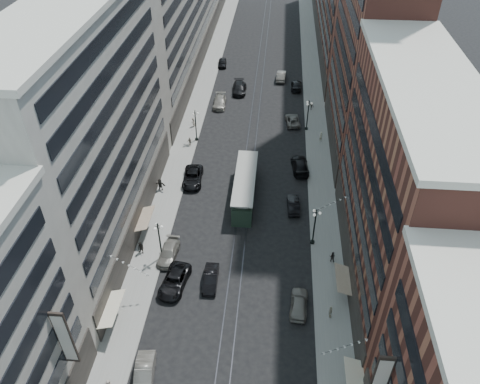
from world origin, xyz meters
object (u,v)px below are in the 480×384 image
(streetcar, at_px, (245,188))
(car_12, at_px, (296,85))
(lamppost_se_far, at_px, (315,226))
(car_extra_0, at_px, (169,253))
(pedestrian_extra_0, at_px, (193,122))
(car_11, at_px, (293,120))
(pedestrian_9, at_px, (311,106))
(pedestrian_2, at_px, (141,248))
(car_10, at_px, (293,204))
(car_14, at_px, (281,76))
(car_extra_1, at_px, (239,88))
(car_4, at_px, (299,303))
(lamppost_se_mid, at_px, (308,114))
(pedestrian_6, at_px, (190,141))
(car_extra_2, at_px, (300,165))
(pedestrian_4, at_px, (330,312))
(car_7, at_px, (193,177))
(car_9, at_px, (222,63))
(pedestrian_8, at_px, (321,136))
(lamppost_sw_mid, at_px, (196,124))
(car_8, at_px, (220,102))
(car_2, at_px, (174,281))
(pedestrian_7, at_px, (332,257))
(lamppost_sw_far, at_px, (160,239))
(car_13, at_px, (242,88))
(pedestrian_5, at_px, (160,185))
(car_1, at_px, (144,374))
(car_5, at_px, (211,279))

(streetcar, height_order, car_12, streetcar)
(lamppost_se_far, xyz_separation_m, car_extra_0, (-17.60, -3.80, -2.38))
(car_12, distance_m, pedestrian_extra_0, 24.54)
(car_11, xyz_separation_m, pedestrian_9, (3.46, 5.15, 0.22))
(pedestrian_2, height_order, car_10, pedestrian_2)
(car_14, height_order, car_extra_1, car_14)
(car_4, relative_size, pedestrian_extra_0, 2.89)
(lamppost_se_mid, height_order, pedestrian_6, lamppost_se_mid)
(pedestrian_6, relative_size, car_extra_2, 0.26)
(car_10, bearing_deg, pedestrian_4, 98.92)
(car_7, xyz_separation_m, car_14, (12.47, 36.26, 0.02))
(car_9, xyz_separation_m, pedestrian_8, (19.81, -29.44, 0.28))
(lamppost_se_far, height_order, pedestrian_6, lamppost_se_far)
(lamppost_se_mid, xyz_separation_m, car_extra_1, (-12.89, 13.45, -2.26))
(lamppost_sw_mid, relative_size, car_8, 0.99)
(car_11, bearing_deg, car_4, 83.82)
(car_2, relative_size, pedestrian_7, 3.81)
(car_9, distance_m, car_14, 14.18)
(lamppost_se_mid, height_order, car_4, lamppost_se_mid)
(lamppost_sw_far, bearing_deg, lamppost_se_far, 12.26)
(pedestrian_8, bearing_deg, car_13, -90.49)
(car_9, bearing_deg, car_4, -80.81)
(lamppost_sw_far, bearing_deg, pedestrian_8, 54.00)
(car_4, distance_m, car_14, 58.20)
(car_2, distance_m, pedestrian_9, 46.64)
(lamppost_se_mid, relative_size, pedestrian_9, 3.66)
(lamppost_se_mid, height_order, car_13, lamppost_se_mid)
(lamppost_se_mid, distance_m, pedestrian_5, 28.64)
(lamppost_sw_far, relative_size, car_1, 1.13)
(car_11, bearing_deg, pedestrian_8, 122.24)
(lamppost_se_far, relative_size, car_12, 1.10)
(car_5, xyz_separation_m, pedestrian_2, (-9.12, 3.90, 0.27))
(lamppost_se_mid, relative_size, pedestrian_6, 3.66)
(car_5, relative_size, car_8, 0.81)
(car_13, bearing_deg, pedestrian_6, -108.80)
(lamppost_sw_far, height_order, car_9, lamppost_sw_far)
(lamppost_se_far, distance_m, pedestrian_8, 24.56)
(car_4, bearing_deg, pedestrian_7, -115.14)
(car_14, xyz_separation_m, car_extra_1, (-8.19, -6.48, -0.00))
(lamppost_se_mid, bearing_deg, pedestrian_2, -123.72)
(pedestrian_2, bearing_deg, car_1, -54.64)
(car_10, bearing_deg, streetcar, -19.46)
(car_10, xyz_separation_m, pedestrian_8, (4.61, 17.69, 0.28))
(lamppost_se_far, distance_m, car_2, 18.14)
(car_12, height_order, pedestrian_5, pedestrian_5)
(pedestrian_2, xyz_separation_m, pedestrian_4, (22.50, -7.59, -0.05))
(lamppost_se_far, distance_m, pedestrian_6, 28.72)
(car_14, bearing_deg, car_7, 74.11)
(pedestrian_4, height_order, car_extra_1, pedestrian_4)
(streetcar, xyz_separation_m, car_13, (-3.19, 32.93, -0.90))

